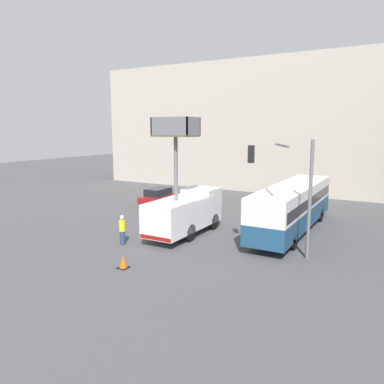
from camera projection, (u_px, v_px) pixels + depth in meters
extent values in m
plane|color=#4C4C4F|center=(190.00, 232.00, 25.10)|extent=(120.00, 120.00, 0.00)
cube|color=#BCB2A3|center=(287.00, 126.00, 43.11)|extent=(44.00, 10.00, 14.31)
cube|color=white|center=(201.00, 204.00, 26.05)|extent=(2.21, 1.98, 2.31)
cube|color=white|center=(176.00, 216.00, 23.25)|extent=(2.21, 4.61, 1.99)
cube|color=red|center=(155.00, 238.00, 21.46)|extent=(2.17, 0.10, 0.24)
cylinder|color=black|center=(189.00, 218.00, 26.70)|extent=(0.30, 1.08, 1.08)
cylinder|color=black|center=(213.00, 221.00, 25.77)|extent=(0.30, 1.08, 1.08)
cylinder|color=black|center=(164.00, 229.00, 23.87)|extent=(0.30, 1.08, 1.08)
cylinder|color=black|center=(190.00, 233.00, 22.94)|extent=(0.30, 1.08, 1.08)
cylinder|color=slate|center=(176.00, 169.00, 22.77)|extent=(0.24, 0.24, 3.89)
cube|color=brown|center=(176.00, 136.00, 22.44)|extent=(2.54, 1.59, 0.10)
cube|color=slate|center=(159.00, 126.00, 22.94)|extent=(0.08, 1.59, 1.05)
cube|color=slate|center=(193.00, 126.00, 21.74)|extent=(0.08, 1.59, 1.05)
cube|color=slate|center=(182.00, 126.00, 22.99)|extent=(2.54, 0.08, 1.05)
cube|color=slate|center=(169.00, 126.00, 21.69)|extent=(2.54, 0.08, 1.05)
cube|color=navy|center=(293.00, 216.00, 25.05)|extent=(2.43, 12.35, 1.21)
cube|color=silver|center=(294.00, 196.00, 24.83)|extent=(2.43, 12.35, 1.48)
cube|color=black|center=(293.00, 199.00, 24.87)|extent=(2.45, 11.86, 0.65)
cylinder|color=black|center=(292.00, 211.00, 28.94)|extent=(0.30, 1.12, 1.12)
cylinder|color=black|center=(320.00, 214.00, 27.90)|extent=(0.30, 1.12, 1.12)
cylinder|color=black|center=(258.00, 235.00, 22.37)|extent=(0.30, 1.12, 1.12)
cylinder|color=black|center=(293.00, 240.00, 21.34)|extent=(0.30, 1.12, 1.12)
cylinder|color=slate|center=(310.00, 200.00, 19.44)|extent=(0.18, 0.18, 6.30)
cylinder|color=slate|center=(282.00, 145.00, 19.04)|extent=(1.53, 2.82, 0.13)
cube|color=black|center=(251.00, 154.00, 19.18)|extent=(0.43, 0.43, 0.90)
sphere|color=red|center=(251.00, 149.00, 19.14)|extent=(0.20, 0.20, 0.20)
cylinder|color=navy|center=(122.00, 238.00, 22.34)|extent=(0.32, 0.32, 0.81)
cylinder|color=yellow|center=(122.00, 226.00, 22.22)|extent=(0.38, 0.38, 0.64)
sphere|color=tan|center=(122.00, 219.00, 22.15)|extent=(0.22, 0.22, 0.22)
sphere|color=white|center=(122.00, 217.00, 22.13)|extent=(0.23, 0.23, 0.23)
cylinder|color=navy|center=(253.00, 231.00, 23.77)|extent=(0.32, 0.32, 0.85)
cylinder|color=yellow|center=(253.00, 219.00, 23.65)|extent=(0.38, 0.38, 0.68)
sphere|color=tan|center=(253.00, 212.00, 23.57)|extent=(0.23, 0.23, 0.23)
sphere|color=white|center=(254.00, 211.00, 23.56)|extent=(0.24, 0.24, 0.24)
cube|color=black|center=(123.00, 268.00, 18.58)|extent=(0.53, 0.53, 0.03)
cone|color=#F25B0F|center=(123.00, 262.00, 18.53)|extent=(0.43, 0.43, 0.61)
cube|color=maroon|center=(160.00, 198.00, 34.71)|extent=(1.74, 4.46, 0.53)
cube|color=black|center=(158.00, 192.00, 34.42)|extent=(1.53, 2.45, 0.66)
cylinder|color=black|center=(161.00, 197.00, 36.30)|extent=(0.22, 0.64, 0.64)
cylinder|color=black|center=(174.00, 198.00, 35.56)|extent=(0.22, 0.64, 0.64)
cylinder|color=black|center=(144.00, 202.00, 33.93)|extent=(0.22, 0.64, 0.64)
cylinder|color=black|center=(158.00, 203.00, 33.20)|extent=(0.22, 0.64, 0.64)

